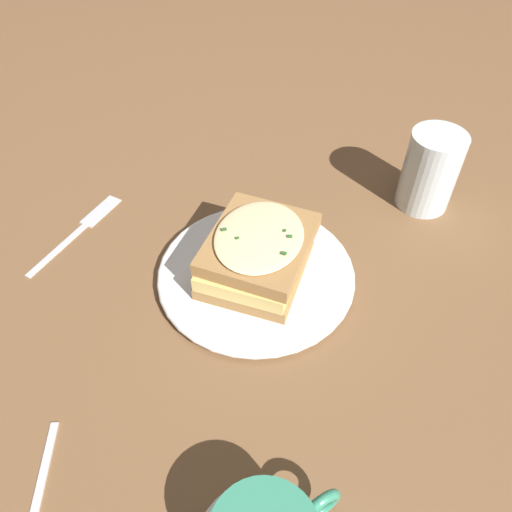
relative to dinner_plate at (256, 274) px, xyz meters
name	(u,v)px	position (x,y,z in m)	size (l,w,h in m)	color
ground_plane	(265,297)	(0.01, 0.03, -0.01)	(2.40, 2.40, 0.00)	brown
dinner_plate	(256,274)	(0.00, 0.00, 0.00)	(0.25, 0.25, 0.01)	white
sandwich	(257,253)	(0.00, 0.00, 0.04)	(0.17, 0.16, 0.07)	#A37542
water_glass	(430,171)	(-0.28, 0.06, 0.05)	(0.08, 0.08, 0.11)	silver
fork	(85,225)	(0.10, -0.24, -0.01)	(0.17, 0.07, 0.00)	silver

